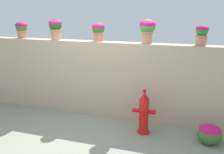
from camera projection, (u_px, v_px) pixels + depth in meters
name	position (u px, v px, depth m)	size (l,w,h in m)	color
ground_plane	(76.00, 141.00, 4.52)	(24.00, 24.00, 0.00)	gray
stone_wall	(101.00, 79.00, 5.49)	(6.65, 0.29, 1.62)	tan
potted_plant_1	(22.00, 28.00, 5.82)	(0.27, 0.27, 0.38)	#BE6E53
potted_plant_2	(55.00, 27.00, 5.48)	(0.29, 0.29, 0.45)	tan
potted_plant_3	(98.00, 30.00, 5.26)	(0.27, 0.27, 0.39)	#BD6E55
potted_plant_4	(148.00, 28.00, 4.90)	(0.31, 0.31, 0.47)	#B67753
potted_plant_5	(202.00, 33.00, 4.64)	(0.23, 0.23, 0.38)	#B0715B
fire_hydrant	(144.00, 114.00, 4.73)	(0.44, 0.35, 0.86)	red
flower_bush_left	(210.00, 133.00, 4.41)	(0.42, 0.38, 0.36)	#37632C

